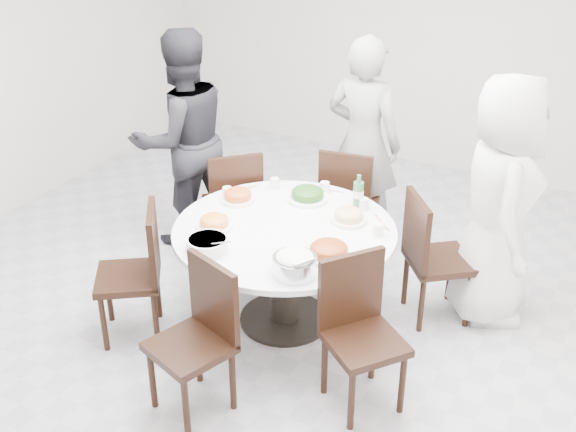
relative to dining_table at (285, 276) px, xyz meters
The scene contains 22 objects.
floor 0.40m from the dining_table, 99.31° to the left, with size 6.00×6.00×0.01m, color #AEADB2.
wall_back 3.31m from the dining_table, 90.43° to the left, with size 6.00×0.01×2.80m, color silver.
dining_table is the anchor object (origin of this frame).
chair_ne 1.08m from the dining_table, 32.08° to the left, with size 0.42×0.42×0.95m, color black.
chair_n 1.11m from the dining_table, 89.75° to the left, with size 0.42×0.42×0.95m, color black.
chair_nw 1.03m from the dining_table, 142.56° to the left, with size 0.42×0.42×0.95m, color black.
chair_sw 1.06m from the dining_table, 144.24° to the right, with size 0.42×0.42×0.95m, color black.
chair_s 1.04m from the dining_table, 93.65° to the right, with size 0.42×0.42×0.95m, color black.
chair_se 0.97m from the dining_table, 32.47° to the right, with size 0.42×0.42×0.95m, color black.
diner_right 1.54m from the dining_table, 33.09° to the left, with size 0.87×0.56×1.77m, color silver.
diner_middle 1.44m from the dining_table, 90.37° to the left, with size 0.64×0.42×1.75m, color black.
diner_left 1.56m from the dining_table, 152.39° to the left, with size 0.87×0.68×1.80m, color black.
dish_greens 0.61m from the dining_table, 96.95° to the left, with size 0.30×0.30×0.08m, color white.
dish_pale 0.60m from the dining_table, 40.45° to the left, with size 0.25×0.25×0.07m, color white.
dish_orange 0.67m from the dining_table, 157.78° to the left, with size 0.25×0.25×0.07m, color white.
dish_redbrown 0.62m from the dining_table, 24.46° to the right, with size 0.30×0.30×0.08m, color white.
dish_tofu 0.62m from the dining_table, 152.49° to the right, with size 0.24×0.24×0.06m, color white.
rice_bowl 0.71m from the dining_table, 55.52° to the right, with size 0.27×0.27×0.12m, color silver.
soup_bowl 0.70m from the dining_table, 121.66° to the right, with size 0.27×0.27×0.08m, color white.
beverage_bottle 0.78m from the dining_table, 58.76° to the left, with size 0.07×0.07×0.25m, color #2A6B3D.
tea_cups 0.78m from the dining_table, 86.72° to the left, with size 0.07×0.07×0.08m, color white.
chopsticks 0.75m from the dining_table, 90.69° to the left, with size 0.24×0.04×0.01m, color tan, non-canonical shape.
Camera 1 is at (2.03, -3.84, 3.08)m, focal length 45.00 mm.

